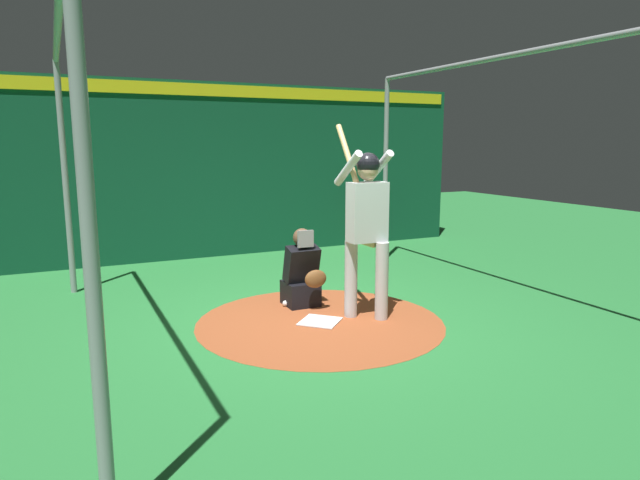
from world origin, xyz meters
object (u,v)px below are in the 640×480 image
at_px(home_plate, 320,321).
at_px(catcher, 302,276).
at_px(baseball_0, 350,310).
at_px(baseball_2, 379,315).
at_px(baseball_1, 285,303).
at_px(batter, 366,218).
at_px(bat_rack, 366,220).

height_order(home_plate, catcher, catcher).
distance_m(baseball_0, baseball_2, 0.38).
distance_m(home_plate, baseball_1, 0.74).
bearing_deg(baseball_2, batter, -129.73).
height_order(bat_rack, baseball_1, bat_rack).
distance_m(catcher, baseball_0, 0.75).
bearing_deg(bat_rack, baseball_2, -28.25).
bearing_deg(catcher, bat_rack, 139.45).
bearing_deg(baseball_0, batter, 20.72).
bearing_deg(bat_rack, baseball_0, -32.40).
relative_size(catcher, baseball_2, 13.28).
bearing_deg(baseball_1, baseball_0, 45.84).
relative_size(catcher, baseball_1, 13.28).
distance_m(baseball_1, baseball_2, 1.20).
relative_size(batter, baseball_2, 30.06).
relative_size(home_plate, baseball_1, 5.68).
xyz_separation_m(baseball_1, baseball_2, (0.90, 0.80, 0.00)).
xyz_separation_m(batter, catcher, (-0.75, -0.47, -0.79)).
relative_size(baseball_0, baseball_1, 1.00).
distance_m(bat_rack, baseball_0, 4.56).
distance_m(home_plate, baseball_2, 0.70).
height_order(home_plate, bat_rack, bat_rack).
distance_m(home_plate, batter, 1.29).
xyz_separation_m(batter, bat_rack, (-4.05, 2.35, -0.68)).
bearing_deg(baseball_1, batter, 40.55).
xyz_separation_m(home_plate, batter, (0.07, 0.55, 1.16)).
relative_size(home_plate, baseball_0, 5.68).
relative_size(home_plate, baseball_2, 5.68).
distance_m(batter, catcher, 1.18).
height_order(home_plate, batter, batter).
height_order(batter, baseball_0, batter).
bearing_deg(batter, baseball_2, 50.27).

